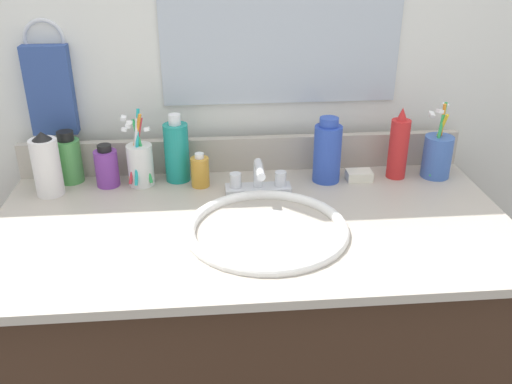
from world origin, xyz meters
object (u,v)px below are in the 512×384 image
at_px(bottle_spray_red, 398,147).
at_px(cup_white_ceramic, 140,162).
at_px(soap_bar, 359,175).
at_px(bottle_toner_green, 69,159).
at_px(bottle_shampoo_blue, 327,152).
at_px(bottle_lotion_white, 47,165).
at_px(bottle_oil_amber, 200,171).
at_px(cup_blue_plastic, 437,155).
at_px(bottle_mouthwash_teal, 177,151).
at_px(bottle_cream_purple, 107,167).
at_px(faucet, 258,181).
at_px(hand_towel, 50,91).

distance_m(bottle_spray_red, cup_white_ceramic, 0.65).
bearing_deg(soap_bar, bottle_toner_green, 175.54).
relative_size(bottle_shampoo_blue, cup_white_ceramic, 0.86).
xyz_separation_m(bottle_shampoo_blue, bottle_lotion_white, (-0.68, -0.02, -0.00)).
relative_size(bottle_shampoo_blue, bottle_lotion_white, 1.05).
bearing_deg(bottle_oil_amber, soap_bar, 0.08).
bearing_deg(cup_blue_plastic, soap_bar, -178.44).
relative_size(bottle_mouthwash_teal, bottle_cream_purple, 1.62).
xyz_separation_m(bottle_cream_purple, bottle_oil_amber, (0.23, -0.02, -0.01)).
bearing_deg(cup_blue_plastic, faucet, -173.46).
relative_size(hand_towel, bottle_spray_red, 1.19).
xyz_separation_m(bottle_toner_green, bottle_spray_red, (0.83, -0.05, 0.02)).
distance_m(hand_towel, bottle_lotion_white, 0.19).
height_order(bottle_spray_red, bottle_lotion_white, bottle_spray_red).
xyz_separation_m(bottle_toner_green, bottle_shampoo_blue, (0.64, -0.05, 0.02)).
distance_m(faucet, bottle_lotion_white, 0.50).
bearing_deg(bottle_shampoo_blue, hand_towel, 170.85).
bearing_deg(bottle_mouthwash_teal, bottle_lotion_white, -169.48).
distance_m(bottle_toner_green, bottle_cream_purple, 0.10).
bearing_deg(bottle_toner_green, cup_blue_plastic, -3.17).
distance_m(bottle_cream_purple, cup_blue_plastic, 0.83).
xyz_separation_m(bottle_oil_amber, cup_white_ceramic, (-0.15, 0.02, 0.02)).
bearing_deg(bottle_toner_green, faucet, -12.63).
height_order(bottle_shampoo_blue, bottle_lotion_white, bottle_shampoo_blue).
relative_size(hand_towel, bottle_mouthwash_teal, 1.27).
xyz_separation_m(bottle_spray_red, bottle_cream_purple, (-0.73, 0.01, -0.03)).
xyz_separation_m(hand_towel, cup_blue_plastic, (0.96, -0.11, -0.16)).
xyz_separation_m(bottle_cream_purple, bottle_lotion_white, (-0.13, -0.04, 0.03)).
bearing_deg(bottle_lotion_white, faucet, -3.71).
distance_m(hand_towel, bottle_cream_purple, 0.23).
distance_m(bottle_lotion_white, cup_blue_plastic, 0.96).
bearing_deg(cup_blue_plastic, bottle_oil_amber, -179.43).
bearing_deg(bottle_toner_green, bottle_mouthwash_teal, -3.30).
distance_m(bottle_shampoo_blue, soap_bar, 0.11).
distance_m(bottle_spray_red, bottle_oil_amber, 0.50).
height_order(cup_white_ceramic, soap_bar, cup_white_ceramic).
bearing_deg(bottle_cream_purple, bottle_lotion_white, -163.80).
xyz_separation_m(faucet, bottle_lotion_white, (-0.50, 0.03, 0.05)).
relative_size(bottle_spray_red, cup_white_ceramic, 0.96).
height_order(bottle_toner_green, bottle_lotion_white, bottle_lotion_white).
relative_size(bottle_oil_amber, soap_bar, 1.35).
xyz_separation_m(bottle_shampoo_blue, bottle_cream_purple, (-0.55, 0.02, -0.03)).
bearing_deg(hand_towel, bottle_lotion_white, -90.60).
bearing_deg(bottle_mouthwash_teal, bottle_shampoo_blue, -5.67).
height_order(hand_towel, bottle_mouthwash_teal, hand_towel).
bearing_deg(cup_white_ceramic, soap_bar, -2.20).
relative_size(bottle_mouthwash_teal, soap_bar, 2.71).
bearing_deg(hand_towel, bottle_mouthwash_teal, -13.35).
relative_size(bottle_toner_green, bottle_lotion_white, 0.84).
distance_m(bottle_mouthwash_teal, bottle_oil_amber, 0.08).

